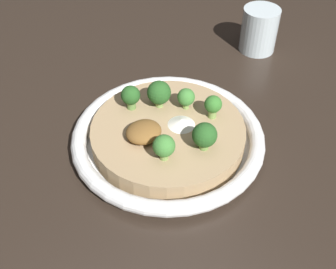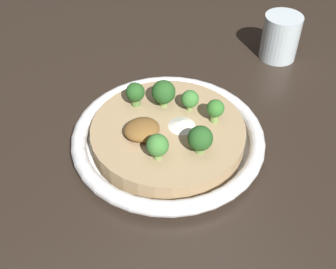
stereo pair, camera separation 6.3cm
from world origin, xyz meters
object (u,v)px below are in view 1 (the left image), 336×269
broccoli_back_right (164,146)px  broccoli_back (205,136)px  broccoli_front_right (131,96)px  drinking_glass (259,30)px  broccoli_front (159,93)px  risotto_bowl (168,137)px  broccoli_front_left (186,98)px  broccoli_back_left (213,105)px

broccoli_back_right → broccoli_back: bearing=166.9°
broccoli_front_right → drinking_glass: (-0.32, -0.06, -0.02)m
broccoli_front_right → broccoli_front: broccoli_front is taller
risotto_bowl → broccoli_back_right: (0.04, 0.05, 0.04)m
broccoli_front_right → broccoli_front: 0.04m
risotto_bowl → broccoli_front_left: broccoli_front_left is taller
broccoli_back_right → broccoli_front_left: bearing=-140.1°
risotto_bowl → drinking_glass: 0.32m
broccoli_back_left → risotto_bowl: bearing=-13.9°
broccoli_back_right → broccoli_front_right: same height
broccoli_back → broccoli_back_left: 0.07m
broccoli_front → drinking_glass: (-0.28, -0.08, -0.02)m
broccoli_back_right → broccoli_front_right: bearing=-97.4°
broccoli_back_left → broccoli_front_left: bearing=-61.6°
broccoli_back → broccoli_back_right: size_ratio=1.08×
broccoli_back_right → broccoli_front_right: 0.12m
broccoli_front_left → broccoli_front_right: broccoli_front_right is taller
risotto_bowl → drinking_glass: size_ratio=3.38×
broccoli_front_right → broccoli_back_right: bearing=82.6°
broccoli_back → broccoli_back_left: size_ratio=1.11×
risotto_bowl → broccoli_front_left: (-0.05, -0.02, 0.04)m
broccoli_front → broccoli_front_right: bearing=-26.2°
broccoli_front → drinking_glass: bearing=-163.5°
broccoli_back → drinking_glass: bearing=-144.9°
risotto_bowl → broccoli_back_right: bearing=52.1°
broccoli_front → broccoli_back: bearing=91.7°
broccoli_front_left → broccoli_back: bearing=71.5°
broccoli_back_left → drinking_glass: bearing=-146.8°
broccoli_front_right → broccoli_front: bearing=153.8°
drinking_glass → broccoli_front: bearing=16.5°
broccoli_front_right → drinking_glass: drinking_glass is taller
broccoli_back → broccoli_front_left: broccoli_back is taller
risotto_bowl → broccoli_back_right: broccoli_back_right is taller
broccoli_back → broccoli_back_left: bearing=-137.3°
broccoli_back → drinking_glass: size_ratio=0.49×
broccoli_back → broccoli_front_right: broccoli_back is taller
broccoli_front_left → broccoli_back_left: bearing=118.4°
broccoli_front_left → broccoli_back_right: 0.11m
broccoli_back_right → broccoli_back_left: bearing=-163.1°
broccoli_back → broccoli_back_right: broccoli_back is taller
broccoli_front_left → broccoli_back_right: bearing=39.9°
risotto_bowl → broccoli_front_right: (0.02, -0.07, 0.04)m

